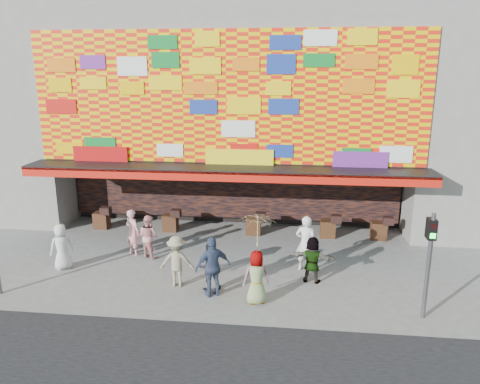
{
  "coord_description": "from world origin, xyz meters",
  "views": [
    {
      "loc": [
        2.54,
        -13.51,
        6.65
      ],
      "look_at": [
        0.74,
        2.0,
        2.48
      ],
      "focal_mm": 35.0,
      "sensor_mm": 36.0,
      "label": 1
    }
  ],
  "objects_px": {
    "ped_a": "(62,247)",
    "ped_b": "(133,232)",
    "ped_c": "(209,266)",
    "ped_d": "(177,261)",
    "ped_f": "(312,260)",
    "ped_i": "(149,236)",
    "parasol": "(257,232)",
    "ped_e": "(213,267)",
    "signal_right": "(430,255)",
    "ped_h": "(306,243)",
    "ped_g": "(257,277)"
  },
  "relations": [
    {
      "from": "ped_a",
      "to": "ped_h",
      "type": "relative_size",
      "value": 0.83
    },
    {
      "from": "ped_f",
      "to": "ped_i",
      "type": "bearing_deg",
      "value": -1.96
    },
    {
      "from": "ped_b",
      "to": "ped_d",
      "type": "height_order",
      "value": "ped_b"
    },
    {
      "from": "ped_b",
      "to": "ped_f",
      "type": "xyz_separation_m",
      "value": [
        6.42,
        -1.57,
        -0.1
      ]
    },
    {
      "from": "ped_f",
      "to": "ped_h",
      "type": "bearing_deg",
      "value": -65.96
    },
    {
      "from": "ped_a",
      "to": "parasol",
      "type": "height_order",
      "value": "parasol"
    },
    {
      "from": "ped_e",
      "to": "ped_h",
      "type": "bearing_deg",
      "value": -171.87
    },
    {
      "from": "signal_right",
      "to": "ped_a",
      "type": "relative_size",
      "value": 1.89
    },
    {
      "from": "ped_g",
      "to": "ped_f",
      "type": "bearing_deg",
      "value": -149.88
    },
    {
      "from": "ped_c",
      "to": "ped_a",
      "type": "bearing_deg",
      "value": -35.32
    },
    {
      "from": "ped_h",
      "to": "ped_b",
      "type": "bearing_deg",
      "value": 6.88
    },
    {
      "from": "parasol",
      "to": "ped_g",
      "type": "bearing_deg",
      "value": 0.0
    },
    {
      "from": "signal_right",
      "to": "ped_i",
      "type": "xyz_separation_m",
      "value": [
        -8.74,
        3.3,
        -1.07
      ]
    },
    {
      "from": "signal_right",
      "to": "ped_f",
      "type": "bearing_deg",
      "value": 147.35
    },
    {
      "from": "ped_a",
      "to": "ped_f",
      "type": "xyz_separation_m",
      "value": [
        8.37,
        -0.05,
        -0.04
      ]
    },
    {
      "from": "ped_f",
      "to": "parasol",
      "type": "height_order",
      "value": "parasol"
    },
    {
      "from": "ped_a",
      "to": "ped_h",
      "type": "bearing_deg",
      "value": 148.12
    },
    {
      "from": "ped_h",
      "to": "ped_a",
      "type": "bearing_deg",
      "value": 19.0
    },
    {
      "from": "ped_h",
      "to": "parasol",
      "type": "relative_size",
      "value": 0.99
    },
    {
      "from": "ped_a",
      "to": "parasol",
      "type": "relative_size",
      "value": 0.82
    },
    {
      "from": "ped_c",
      "to": "ped_g",
      "type": "distance_m",
      "value": 1.67
    },
    {
      "from": "ped_a",
      "to": "parasol",
      "type": "distance_m",
      "value": 7.07
    },
    {
      "from": "parasol",
      "to": "ped_f",
      "type": "bearing_deg",
      "value": 44.16
    },
    {
      "from": "ped_d",
      "to": "ped_h",
      "type": "relative_size",
      "value": 0.85
    },
    {
      "from": "ped_b",
      "to": "ped_e",
      "type": "xyz_separation_m",
      "value": [
        3.45,
        -2.85,
        0.08
      ]
    },
    {
      "from": "ped_f",
      "to": "ped_i",
      "type": "xyz_separation_m",
      "value": [
        -5.77,
        1.39,
        0.03
      ]
    },
    {
      "from": "ped_d",
      "to": "parasol",
      "type": "bearing_deg",
      "value": 155.59
    },
    {
      "from": "ped_i",
      "to": "parasol",
      "type": "bearing_deg",
      "value": 172.68
    },
    {
      "from": "ped_b",
      "to": "ped_d",
      "type": "bearing_deg",
      "value": 163.07
    },
    {
      "from": "ped_d",
      "to": "ped_e",
      "type": "xyz_separation_m",
      "value": [
        1.23,
        -0.54,
        0.11
      ]
    },
    {
      "from": "ped_a",
      "to": "ped_c",
      "type": "bearing_deg",
      "value": 132.2
    },
    {
      "from": "signal_right",
      "to": "ped_g",
      "type": "xyz_separation_m",
      "value": [
        -4.61,
        0.31,
        -1.06
      ]
    },
    {
      "from": "ped_d",
      "to": "ped_c",
      "type": "bearing_deg",
      "value": 166.5
    },
    {
      "from": "ped_g",
      "to": "parasol",
      "type": "bearing_deg",
      "value": 180.0
    },
    {
      "from": "ped_d",
      "to": "ped_i",
      "type": "bearing_deg",
      "value": -59.83
    },
    {
      "from": "parasol",
      "to": "ped_e",
      "type": "bearing_deg",
      "value": 166.95
    },
    {
      "from": "ped_b",
      "to": "ped_i",
      "type": "height_order",
      "value": "ped_b"
    },
    {
      "from": "ped_c",
      "to": "ped_h",
      "type": "xyz_separation_m",
      "value": [
        2.96,
        1.76,
        0.21
      ]
    },
    {
      "from": "ped_b",
      "to": "ped_f",
      "type": "bearing_deg",
      "value": -164.47
    },
    {
      "from": "ped_c",
      "to": "parasol",
      "type": "xyz_separation_m",
      "value": [
        1.51,
        -0.71,
        1.44
      ]
    },
    {
      "from": "ped_f",
      "to": "ped_a",
      "type": "bearing_deg",
      "value": 11.31
    },
    {
      "from": "ped_g",
      "to": "ped_h",
      "type": "relative_size",
      "value": 0.84
    },
    {
      "from": "ped_c",
      "to": "ped_d",
      "type": "bearing_deg",
      "value": -32.63
    },
    {
      "from": "ped_d",
      "to": "ped_f",
      "type": "distance_m",
      "value": 4.26
    },
    {
      "from": "ped_b",
      "to": "ped_g",
      "type": "distance_m",
      "value": 5.73
    },
    {
      "from": "ped_a",
      "to": "ped_d",
      "type": "bearing_deg",
      "value": 131.53
    },
    {
      "from": "signal_right",
      "to": "ped_c",
      "type": "xyz_separation_m",
      "value": [
        -6.12,
        1.02,
        -1.11
      ]
    },
    {
      "from": "signal_right",
      "to": "ped_i",
      "type": "bearing_deg",
      "value": 159.33
    },
    {
      "from": "ped_a",
      "to": "ped_b",
      "type": "height_order",
      "value": "ped_b"
    },
    {
      "from": "ped_e",
      "to": "ped_i",
      "type": "xyz_separation_m",
      "value": [
        -2.8,
        2.68,
        -0.15
      ]
    }
  ]
}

